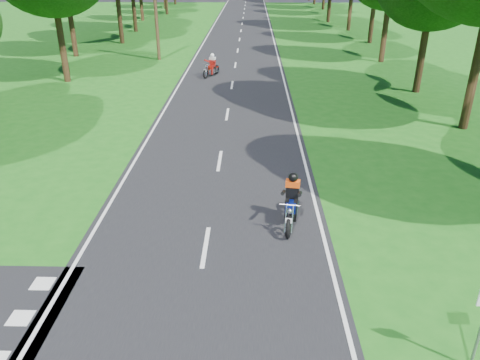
{
  "coord_description": "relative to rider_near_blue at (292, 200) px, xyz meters",
  "views": [
    {
      "loc": [
        1.21,
        -8.72,
        7.15
      ],
      "look_at": [
        0.89,
        4.0,
        1.1
      ],
      "focal_mm": 35.0,
      "sensor_mm": 36.0,
      "label": 1
    }
  ],
  "objects": [
    {
      "name": "telegraph_pole",
      "position": [
        -8.41,
        24.68,
        3.27
      ],
      "size": [
        1.2,
        0.26,
        8.0
      ],
      "color": "#382616",
      "rests_on": "ground"
    },
    {
      "name": "main_road",
      "position": [
        -2.41,
        46.68,
        -0.79
      ],
      "size": [
        7.0,
        140.0,
        0.02
      ],
      "primitive_type": "cube",
      "color": "black",
      "rests_on": "ground"
    },
    {
      "name": "ground",
      "position": [
        -2.41,
        -3.32,
        -0.8
      ],
      "size": [
        160.0,
        160.0,
        0.0
      ],
      "primitive_type": "plane",
      "color": "#185A14",
      "rests_on": "ground"
    },
    {
      "name": "road_markings",
      "position": [
        -2.55,
        44.8,
        -0.77
      ],
      "size": [
        7.4,
        140.0,
        0.01
      ],
      "color": "silver",
      "rests_on": "main_road"
    },
    {
      "name": "rider_near_blue",
      "position": [
        0.0,
        0.0,
        0.0
      ],
      "size": [
        0.91,
        1.94,
        1.56
      ],
      "primitive_type": null,
      "rotation": [
        0.0,
        0.0,
        -0.16
      ],
      "color": "navy",
      "rests_on": "main_road"
    },
    {
      "name": "rider_far_red",
      "position": [
        -3.89,
        19.04,
        -0.04
      ],
      "size": [
        1.28,
        1.85,
        1.48
      ],
      "primitive_type": null,
      "rotation": [
        0.0,
        0.0,
        -0.43
      ],
      "color": "#B71A0E",
      "rests_on": "main_road"
    }
  ]
}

